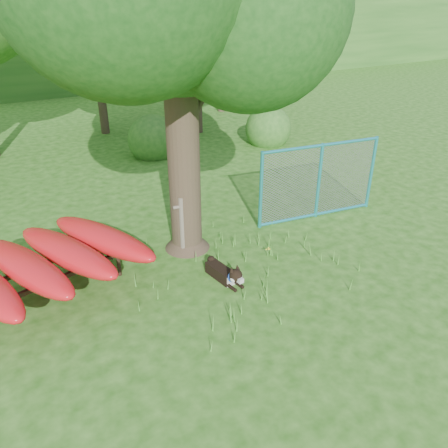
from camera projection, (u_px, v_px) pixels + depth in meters
ground at (248, 297)px, 8.40m from camera, size 80.00×80.00×0.00m
wooden_post at (182, 225)px, 9.52m from camera, size 0.38×0.15×1.38m
kayak_rack at (47, 260)px, 8.14m from camera, size 3.90×3.49×1.01m
husky_dog at (226, 274)px, 8.78m from camera, size 0.37×1.16×0.51m
fence_section at (319, 181)px, 11.11m from camera, size 3.36×0.64×3.30m
wildflower_clump at (268, 250)px, 9.67m from camera, size 0.10×0.08×0.21m
bg_tree_c at (93, 30)px, 17.08m from camera, size 4.00×4.00×6.12m
bg_tree_d at (195, 2)px, 16.77m from camera, size 4.80×4.80×7.50m
shrub_right at (267, 144)px, 17.52m from camera, size 1.80×1.80×1.80m
shrub_mid at (154, 155)px, 16.15m from camera, size 1.80×1.80×1.80m
wooded_hillside at (3, 38)px, 28.22m from camera, size 80.00×12.00×6.00m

